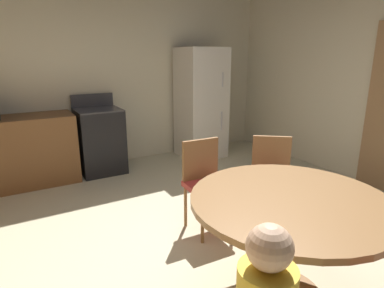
{
  "coord_description": "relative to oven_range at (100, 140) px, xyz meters",
  "views": [
    {
      "loc": [
        -1.3,
        -1.96,
        1.66
      ],
      "look_at": [
        0.26,
        0.75,
        0.78
      ],
      "focal_mm": 30.18,
      "sensor_mm": 36.0,
      "label": 1
    }
  ],
  "objects": [
    {
      "name": "ground_plane",
      "position": [
        0.21,
        -2.56,
        -0.47
      ],
      "size": [
        14.0,
        14.0,
        0.0
      ],
      "primitive_type": "plane",
      "color": "beige"
    },
    {
      "name": "wall_back",
      "position": [
        0.21,
        0.4,
        0.88
      ],
      "size": [
        5.74,
        0.12,
        2.7
      ],
      "primitive_type": "cube",
      "color": "beige",
      "rests_on": "ground"
    },
    {
      "name": "oven_range",
      "position": [
        0.0,
        0.0,
        0.0
      ],
      "size": [
        0.6,
        0.6,
        1.1
      ],
      "color": "black",
      "rests_on": "ground"
    },
    {
      "name": "refrigerator",
      "position": [
        1.66,
        -0.05,
        0.41
      ],
      "size": [
        0.68,
        0.68,
        1.76
      ],
      "color": "silver",
      "rests_on": "ground"
    },
    {
      "name": "dining_table",
      "position": [
        0.42,
        -3.18,
        0.14
      ],
      "size": [
        1.31,
        1.31,
        0.76
      ],
      "color": "olive",
      "rests_on": "ground"
    },
    {
      "name": "chair_north",
      "position": [
        0.47,
        -2.1,
        0.03
      ],
      "size": [
        0.42,
        0.42,
        0.87
      ],
      "rotation": [
        0.0,
        0.0,
        4.67
      ],
      "color": "olive",
      "rests_on": "ground"
    },
    {
      "name": "chair_northeast",
      "position": [
        1.09,
        -2.33,
        0.03
      ],
      "size": [
        0.56,
        0.56,
        0.87
      ],
      "rotation": [
        0.0,
        0.0,
        4.05
      ],
      "color": "olive",
      "rests_on": "ground"
    }
  ]
}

